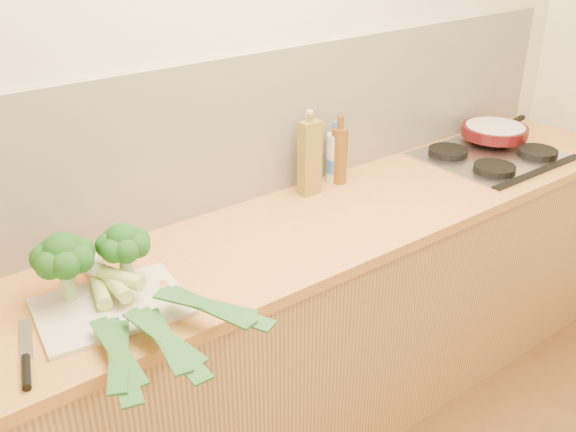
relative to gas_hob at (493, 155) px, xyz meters
The scene contains 15 objects.
room_shell 1.09m from the gas_hob, 163.89° to the left, with size 3.50×3.50×3.50m.
counter 1.12m from the gas_hob, behind, with size 3.20×0.62×0.90m.
gas_hob is the anchor object (origin of this frame).
chopping_board 1.78m from the gas_hob, behind, with size 0.40×0.29×0.01m, color beige.
broccoli_left 1.86m from the gas_hob, behind, with size 0.17×0.17×0.20m.
broccoli_right 1.69m from the gas_hob, behind, with size 0.15×0.16×0.19m.
leek_front 1.81m from the gas_hob, behind, with size 0.23×0.67×0.04m.
leek_mid 1.75m from the gas_hob, behind, with size 0.10×0.70×0.04m.
leek_back 1.70m from the gas_hob, behind, with size 0.32×0.63×0.04m.
chefs_knife 2.05m from the gas_hob, behind, with size 0.11×0.29×0.02m.
skillet 0.19m from the gas_hob, 36.39° to the left, with size 0.43×0.29×0.05m.
oil_tin 0.90m from the gas_hob, 167.12° to the left, with size 0.08×0.05×0.32m.
glass_bottle 0.89m from the gas_hob, 165.19° to the left, with size 0.07×0.07×0.32m.
amber_bottle 0.74m from the gas_hob, 163.23° to the left, with size 0.06×0.06×0.27m.
water_bottle 0.75m from the gas_hob, 161.97° to the left, with size 0.08×0.08×0.22m.
Camera 1 is at (-1.26, -0.33, 1.93)m, focal length 40.00 mm.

